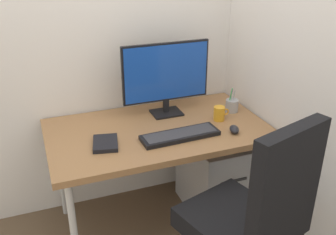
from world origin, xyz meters
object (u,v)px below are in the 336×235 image
object	(u,v)px
monitor	(166,75)
keyboard	(180,135)
mouse	(234,129)
coffee_mug	(219,113)
notebook	(105,143)
filing_cabinet	(214,174)
office_chair	(251,217)
pen_holder	(232,105)

from	to	relation	value
monitor	keyboard	xyz separation A→B (m)	(-0.04, -0.36, -0.26)
mouse	coffee_mug	xyz separation A→B (m)	(-0.00, 0.19, 0.02)
notebook	monitor	bearing A→B (deg)	43.72
filing_cabinet	monitor	world-z (taller)	monitor
filing_cabinet	keyboard	bearing A→B (deg)	-153.31
office_chair	mouse	size ratio (longest dim) A/B	12.11
office_chair	monitor	xyz separation A→B (m)	(-0.08, 0.98, 0.43)
pen_holder	notebook	bearing A→B (deg)	-169.62
keyboard	pen_holder	distance (m)	0.53
monitor	pen_holder	bearing A→B (deg)	-16.94
filing_cabinet	monitor	size ratio (longest dim) A/B	0.98
filing_cabinet	coffee_mug	size ratio (longest dim) A/B	5.33
filing_cabinet	mouse	size ratio (longest dim) A/B	6.21
filing_cabinet	coffee_mug	world-z (taller)	coffee_mug
filing_cabinet	keyboard	xyz separation A→B (m)	(-0.33, -0.17, 0.45)
monitor	coffee_mug	size ratio (longest dim) A/B	5.45
filing_cabinet	mouse	xyz separation A→B (m)	(0.00, -0.23, 0.46)
notebook	keyboard	bearing A→B (deg)	3.97
mouse	pen_holder	bearing A→B (deg)	78.50
keyboard	mouse	xyz separation A→B (m)	(0.33, -0.06, 0.01)
monitor	keyboard	size ratio (longest dim) A/B	1.22
office_chair	mouse	bearing A→B (deg)	69.47
notebook	coffee_mug	size ratio (longest dim) A/B	1.77
pen_holder	coffee_mug	size ratio (longest dim) A/B	1.61
office_chair	notebook	size ratio (longest dim) A/B	5.87
monitor	coffee_mug	distance (m)	0.43
filing_cabinet	keyboard	world-z (taller)	keyboard
mouse	notebook	xyz separation A→B (m)	(-0.77, 0.12, -0.01)
office_chair	coffee_mug	bearing A→B (deg)	74.60
monitor	notebook	world-z (taller)	monitor
pen_holder	coffee_mug	xyz separation A→B (m)	(-0.14, -0.10, 0.00)
keyboard	coffee_mug	xyz separation A→B (m)	(0.33, 0.13, 0.03)
mouse	notebook	bearing A→B (deg)	-174.05
filing_cabinet	notebook	bearing A→B (deg)	-172.21
office_chair	mouse	distance (m)	0.62
office_chair	mouse	xyz separation A→B (m)	(0.21, 0.56, 0.18)
filing_cabinet	coffee_mug	bearing A→B (deg)	-92.32
mouse	pen_holder	distance (m)	0.32
monitor	pen_holder	distance (m)	0.51
monitor	keyboard	bearing A→B (deg)	-97.08
filing_cabinet	monitor	distance (m)	0.79
office_chair	mouse	world-z (taller)	office_chair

